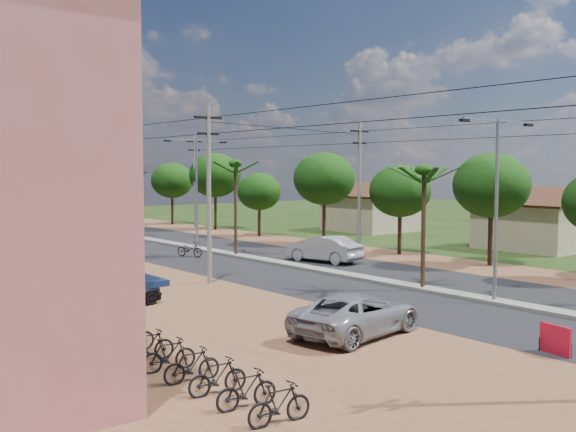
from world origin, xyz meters
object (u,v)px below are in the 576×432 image
object	(u,v)px
car_white_far	(115,238)
parked_scooter_row	(158,350)
car_parked_silver	(357,315)
car_parked_dark	(114,292)
roadside_sign	(555,340)
car_silver_mid	(324,249)

from	to	relation	value
car_white_far	parked_scooter_row	distance (m)	32.21
car_white_far	car_parked_silver	world-z (taller)	car_parked_silver
car_white_far	car_parked_dark	distance (m)	23.26
car_white_far	car_parked_dark	world-z (taller)	car_parked_dark
car_parked_dark	roadside_sign	bearing A→B (deg)	-162.33
car_silver_mid	parked_scooter_row	xyz separation A→B (m)	(-18.57, -13.66, -0.32)
car_silver_mid	car_parked_dark	distance (m)	16.84
car_white_far	parked_scooter_row	world-z (taller)	car_white_far
car_white_far	roadside_sign	world-z (taller)	car_white_far
roadside_sign	parked_scooter_row	xyz separation A→B (m)	(-10.29, 6.65, 0.02)
car_parked_dark	parked_scooter_row	bearing A→B (deg)	154.65
parked_scooter_row	car_silver_mid	bearing A→B (deg)	36.34
car_parked_dark	roadside_sign	xyz separation A→B (m)	(7.80, -15.31, -0.21)
car_parked_silver	parked_scooter_row	bearing A→B (deg)	71.99
roadside_sign	car_parked_dark	bearing A→B (deg)	128.36
car_silver_mid	parked_scooter_row	bearing A→B (deg)	24.48
car_white_far	car_parked_dark	bearing A→B (deg)	-104.40
car_silver_mid	car_parked_silver	xyz separation A→B (m)	(-11.41, -14.67, -0.07)
car_parked_silver	parked_scooter_row	xyz separation A→B (m)	(-7.16, 1.01, -0.25)
car_white_far	parked_scooter_row	xyz separation A→B (m)	(-11.97, -29.90, -0.16)
car_white_far	parked_scooter_row	bearing A→B (deg)	-102.15
car_silver_mid	roadside_sign	xyz separation A→B (m)	(-8.28, -20.31, -0.34)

